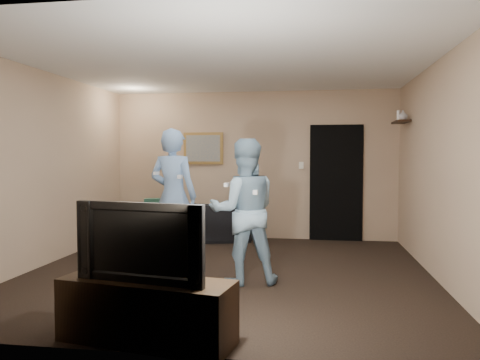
% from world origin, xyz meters
% --- Properties ---
extents(ground, '(5.00, 5.00, 0.00)m').
position_xyz_m(ground, '(0.00, 0.00, 0.00)').
color(ground, black).
rests_on(ground, ground).
extents(ceiling, '(5.00, 5.00, 0.04)m').
position_xyz_m(ceiling, '(0.00, 0.00, 2.60)').
color(ceiling, silver).
rests_on(ceiling, wall_back).
extents(wall_back, '(5.00, 0.04, 2.60)m').
position_xyz_m(wall_back, '(0.00, 2.50, 1.30)').
color(wall_back, tan).
rests_on(wall_back, ground).
extents(wall_front, '(5.00, 0.04, 2.60)m').
position_xyz_m(wall_front, '(0.00, -2.50, 1.30)').
color(wall_front, tan).
rests_on(wall_front, ground).
extents(wall_left, '(0.04, 5.00, 2.60)m').
position_xyz_m(wall_left, '(-2.50, 0.00, 1.30)').
color(wall_left, tan).
rests_on(wall_left, ground).
extents(wall_right, '(0.04, 5.00, 2.60)m').
position_xyz_m(wall_right, '(2.50, 0.00, 1.30)').
color(wall_right, tan).
rests_on(wall_right, ground).
extents(sofa, '(2.43, 1.51, 0.66)m').
position_xyz_m(sofa, '(-1.16, 2.06, 0.33)').
color(sofa, black).
rests_on(sofa, ground).
extents(throw_pillow, '(0.49, 0.20, 0.48)m').
position_xyz_m(throw_pillow, '(-1.61, 2.06, 0.48)').
color(throw_pillow, '#194C3E').
rests_on(throw_pillow, sofa).
extents(painting_frame, '(0.72, 0.05, 0.57)m').
position_xyz_m(painting_frame, '(-0.90, 2.48, 1.60)').
color(painting_frame, olive).
rests_on(painting_frame, wall_back).
extents(painting_canvas, '(0.62, 0.01, 0.47)m').
position_xyz_m(painting_canvas, '(-0.90, 2.45, 1.60)').
color(painting_canvas, slate).
rests_on(painting_canvas, painting_frame).
extents(doorway, '(0.90, 0.06, 2.00)m').
position_xyz_m(doorway, '(1.45, 2.47, 1.00)').
color(doorway, black).
rests_on(doorway, ground).
extents(light_switch, '(0.08, 0.02, 0.12)m').
position_xyz_m(light_switch, '(0.85, 2.48, 1.30)').
color(light_switch, silver).
rests_on(light_switch, wall_back).
extents(wall_shelf, '(0.20, 0.60, 0.03)m').
position_xyz_m(wall_shelf, '(2.39, 1.80, 1.99)').
color(wall_shelf, black).
rests_on(wall_shelf, wall_right).
extents(shelf_vase, '(0.18, 0.18, 0.15)m').
position_xyz_m(shelf_vase, '(2.39, 1.65, 2.08)').
color(shelf_vase, '#AFAFB4').
rests_on(shelf_vase, wall_shelf).
extents(shelf_figurine, '(0.06, 0.06, 0.18)m').
position_xyz_m(shelf_figurine, '(2.39, 2.01, 2.09)').
color(shelf_figurine, '#BBBCC0').
rests_on(shelf_figurine, wall_shelf).
extents(tv_console, '(1.45, 0.68, 0.50)m').
position_xyz_m(tv_console, '(-0.24, -2.29, 0.25)').
color(tv_console, black).
rests_on(tv_console, ground).
extents(television, '(1.08, 0.32, 0.62)m').
position_xyz_m(television, '(-0.24, -2.29, 0.81)').
color(television, black).
rests_on(television, tv_console).
extents(wii_player_left, '(0.73, 0.56, 1.83)m').
position_xyz_m(wii_player_left, '(-0.82, 0.37, 0.92)').
color(wii_player_left, '#7AA2D4').
rests_on(wii_player_left, ground).
extents(wii_player_right, '(0.95, 0.82, 1.66)m').
position_xyz_m(wii_player_right, '(0.27, -0.47, 0.83)').
color(wii_player_right, '#81A4BB').
rests_on(wii_player_right, ground).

